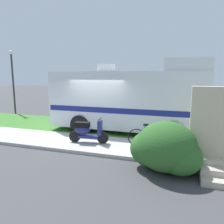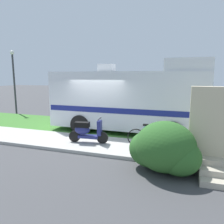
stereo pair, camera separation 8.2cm
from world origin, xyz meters
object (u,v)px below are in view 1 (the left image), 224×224
scooter (87,131)px  bicycle (151,137)px  motorhome_rv (130,99)px  street_lamp_post (13,76)px

scooter → bicycle: size_ratio=0.92×
motorhome_rv → street_lamp_post: 9.17m
bicycle → motorhome_rv: bearing=121.0°
motorhome_rv → scooter: bearing=-112.9°
motorhome_rv → bicycle: size_ratio=4.20×
scooter → street_lamp_post: bearing=148.1°
motorhome_rv → street_lamp_post: bearing=165.4°
motorhome_rv → scooter: size_ratio=4.56×
motorhome_rv → street_lamp_post: (-8.82, 2.30, 1.04)m
bicycle → street_lamp_post: (-10.16, 4.52, 2.14)m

